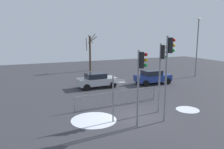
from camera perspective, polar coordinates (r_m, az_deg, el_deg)
The scene contains 12 objects.
ground_plane at distance 15.00m, azimuth 5.58°, elevation -10.56°, with size 60.00×60.00×0.00m, color #38383D.
traffic_light_rear_left at distance 15.32m, azimuth 12.53°, elevation 2.94°, with size 0.47×0.47×4.69m.
traffic_light_mid_right at distance 12.74m, azimuth 7.27°, elevation 0.80°, with size 0.56×0.37×4.43m.
traffic_light_rear_right at distance 13.74m, azimuth 14.07°, elevation 3.56°, with size 0.57×0.34×5.20m.
direction_sign_post at distance 13.64m, azimuth 0.53°, elevation -5.46°, with size 0.78×0.22×2.89m.
pedestrian_guard_railing at distance 17.01m, azimuth 1.41°, elevation -6.00°, with size 6.75×0.46×1.07m.
car_silver_mid at distance 22.51m, azimuth -3.85°, elevation -1.40°, with size 3.83×1.98×1.47m.
car_blue_near at distance 24.55m, azimuth 10.16°, elevation -0.56°, with size 3.83×1.98×1.47m.
street_lamp at distance 29.87m, azimuth 20.71°, elevation 7.83°, with size 0.36×0.36×7.21m.
bare_tree_left at distance 32.60m, azimuth -5.54°, elevation 5.72°, with size 1.73×1.49×5.27m.
snow_patch_kerb at distance 17.09m, azimuth 18.48°, elevation -8.39°, with size 1.62×1.62×0.01m, color white.
snow_patch_island at distance 14.46m, azimuth -4.62°, elevation -11.33°, with size 2.86×2.86×0.01m, color white.
Camera 1 is at (-6.79, -12.27, 5.34)m, focal length 36.32 mm.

